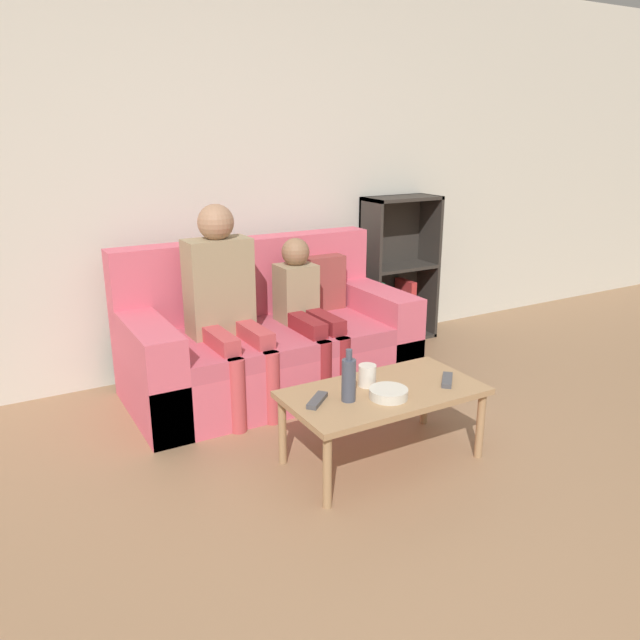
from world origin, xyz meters
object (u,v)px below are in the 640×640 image
cup_near (367,375)px  tv_remote_0 (317,400)px  coffee_table (383,397)px  person_adult (224,294)px  person_child (306,307)px  bookshelf (393,285)px  bottle (349,379)px  couch (268,343)px  tv_remote_1 (447,380)px  snack_bowl (389,393)px

cup_near → tv_remote_0: (-0.31, -0.05, -0.04)m
coffee_table → person_adult: (-0.41, 1.03, 0.34)m
person_child → tv_remote_0: person_child is taller
bookshelf → bottle: bookshelf is taller
tv_remote_0 → person_adult: bearing=141.9°
person_adult → bottle: 1.08m
bottle → bookshelf: bearing=48.2°
bookshelf → person_child: size_ratio=1.17×
person_adult → tv_remote_0: bearing=-88.0°
couch → tv_remote_0: (-0.25, -1.07, 0.09)m
cup_near → tv_remote_1: cup_near is taller
person_adult → snack_bowl: bearing=-72.7°
tv_remote_0 → bottle: size_ratio=0.63×
couch → tv_remote_0: bearing=-103.2°
coffee_table → snack_bowl: 0.11m
tv_remote_1 → snack_bowl: 0.36m
cup_near → snack_bowl: (0.01, -0.17, -0.03)m
couch → tv_remote_0: 1.11m
tv_remote_1 → cup_near: bearing=-160.2°
person_child → snack_bowl: person_child is taller
couch → cup_near: couch is taller
couch → snack_bowl: bearing=-86.9°
person_adult → person_child: bearing=-6.8°
snack_bowl → person_child: bearing=82.6°
person_child → bookshelf: bearing=26.3°
coffee_table → tv_remote_1: (0.33, -0.08, 0.05)m
cup_near → tv_remote_1: (0.37, -0.16, -0.04)m
bookshelf → coffee_table: size_ratio=1.14×
bookshelf → person_child: 1.19m
coffee_table → tv_remote_1: 0.34m
bottle → person_child: bearing=72.3°
bottle → cup_near: bearing=30.6°
bookshelf → tv_remote_1: (-0.83, -1.59, -0.04)m
person_child → snack_bowl: 1.08m
couch → bottle: size_ratio=6.90×
coffee_table → cup_near: size_ratio=8.94×
coffee_table → cup_near: 0.13m
bookshelf → tv_remote_0: bookshelf is taller
bookshelf → tv_remote_0: 2.11m
person_child → cup_near: (-0.15, -0.89, -0.10)m
tv_remote_1 → bottle: bottle is taller
couch → tv_remote_0: couch is taller
tv_remote_1 → tv_remote_0: bearing=-146.1°
snack_bowl → bottle: bottle is taller
tv_remote_1 → couch: bearing=153.1°
bookshelf → person_adult: bearing=-162.6°
bookshelf → tv_remote_1: bearing=-117.4°
person_adult → tv_remote_0: (0.06, -0.99, -0.29)m
coffee_table → couch: bearing=95.0°
person_adult → bottle: person_adult is taller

